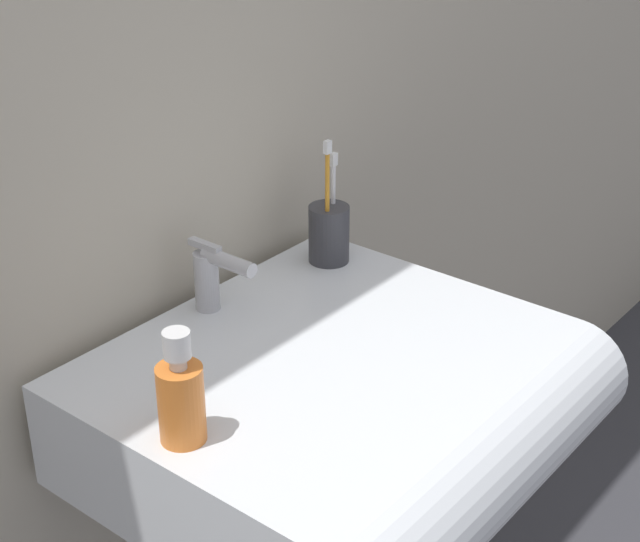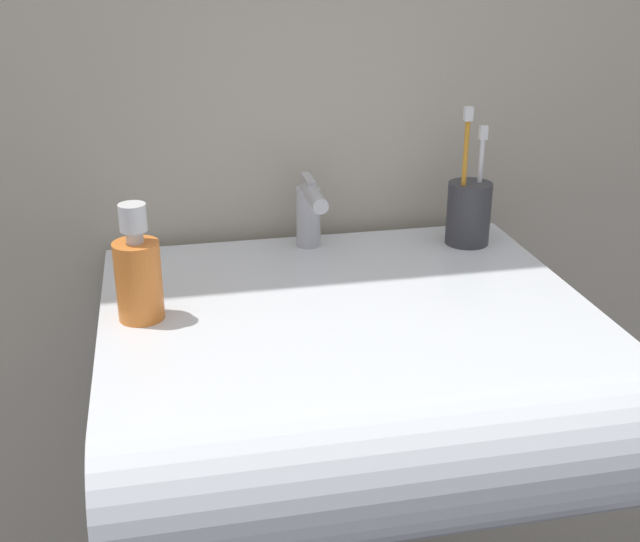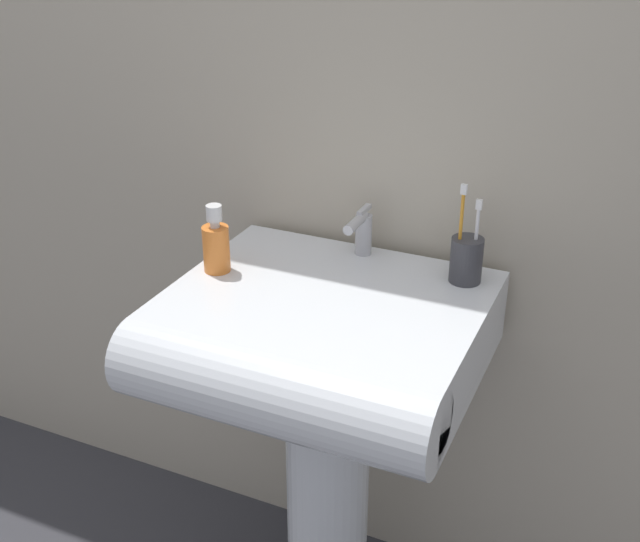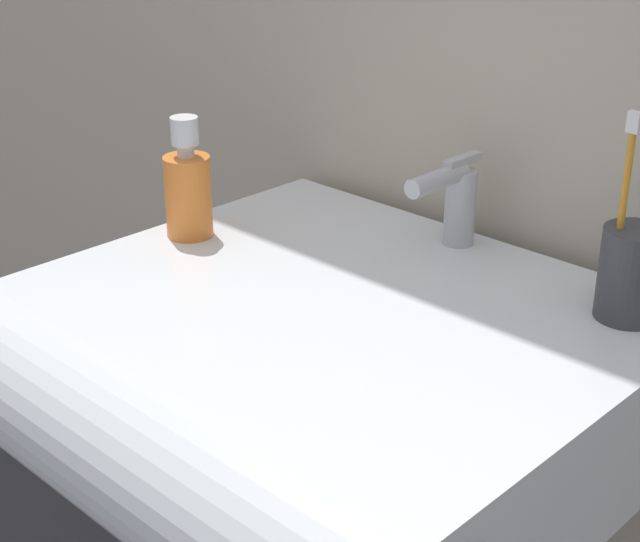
% 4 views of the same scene
% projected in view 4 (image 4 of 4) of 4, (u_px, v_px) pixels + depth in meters
% --- Properties ---
extents(sink_basin, '(0.61, 0.56, 0.15)m').
position_uv_depth(sink_basin, '(306.00, 384.00, 1.00)').
color(sink_basin, white).
rests_on(sink_basin, sink_pedestal).
extents(faucet, '(0.04, 0.12, 0.11)m').
position_uv_depth(faucet, '(454.00, 198.00, 1.11)').
color(faucet, '#B7B7BC').
rests_on(faucet, sink_basin).
extents(toothbrush_cup, '(0.06, 0.06, 0.21)m').
position_uv_depth(toothbrush_cup, '(632.00, 271.00, 0.95)').
color(toothbrush_cup, '#38383D').
rests_on(toothbrush_cup, sink_basin).
extents(soap_bottle, '(0.05, 0.05, 0.14)m').
position_uv_depth(soap_bottle, '(185.00, 190.00, 1.14)').
color(soap_bottle, orange).
rests_on(soap_bottle, sink_basin).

